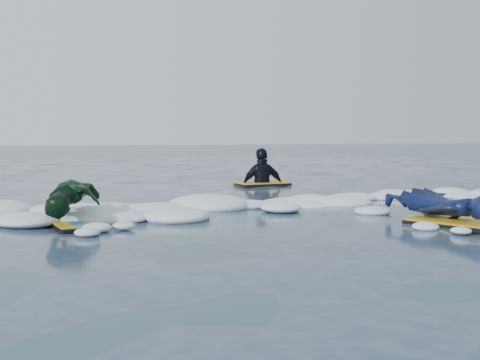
# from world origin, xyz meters

# --- Properties ---
(ground) EXTENTS (120.00, 120.00, 0.00)m
(ground) POSITION_xyz_m (0.00, 0.00, 0.00)
(ground) COLOR #1A353F
(ground) RESTS_ON ground
(foam_band) EXTENTS (12.00, 3.10, 0.30)m
(foam_band) POSITION_xyz_m (0.00, 1.03, 0.00)
(foam_band) COLOR white
(foam_band) RESTS_ON ground
(prone_woman_unit) EXTENTS (0.95, 1.65, 0.41)m
(prone_woman_unit) POSITION_xyz_m (2.43, -0.98, 0.21)
(prone_woman_unit) COLOR black
(prone_woman_unit) RESTS_ON ground
(prone_child_unit) EXTENTS (1.04, 1.50, 0.54)m
(prone_child_unit) POSITION_xyz_m (-1.71, 0.46, 0.28)
(prone_child_unit) COLOR black
(prone_child_unit) RESTS_ON ground
(waiting_rider_unit) EXTENTS (1.15, 0.70, 1.65)m
(waiting_rider_unit) POSITION_xyz_m (2.47, 4.81, -0.02)
(waiting_rider_unit) COLOR black
(waiting_rider_unit) RESTS_ON ground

